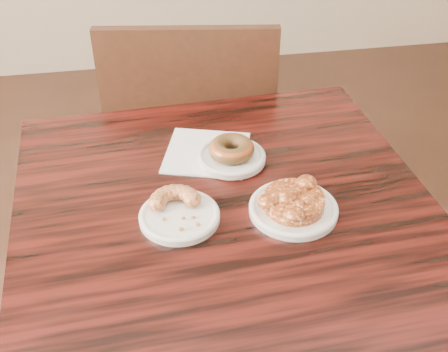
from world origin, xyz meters
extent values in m
cube|color=black|center=(-0.20, 0.30, 0.38)|extent=(0.84, 0.84, 0.75)
cube|color=white|center=(-0.21, 0.47, 0.75)|extent=(0.22, 0.22, 0.00)
cylinder|color=silver|center=(-0.16, 0.43, 0.76)|extent=(0.14, 0.14, 0.01)
cylinder|color=white|center=(-0.29, 0.27, 0.76)|extent=(0.15, 0.15, 0.01)
cylinder|color=white|center=(-0.08, 0.25, 0.76)|extent=(0.17, 0.17, 0.01)
torus|color=#903A15|center=(-0.16, 0.43, 0.78)|extent=(0.09, 0.09, 0.03)
camera|label=1|loc=(-0.34, -0.52, 1.44)|focal=45.00mm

